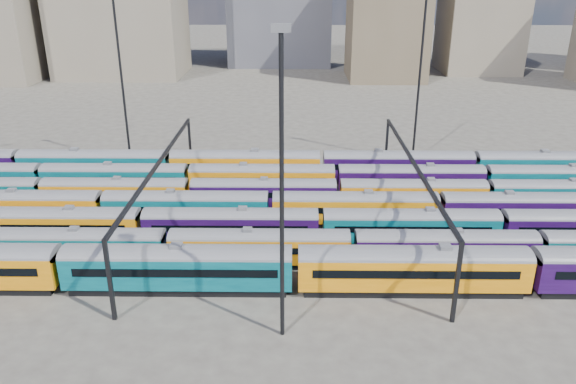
{
  "coord_description": "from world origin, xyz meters",
  "views": [
    {
      "loc": [
        -4.05,
        -61.97,
        29.25
      ],
      "look_at": [
        -4.82,
        3.1,
        3.0
      ],
      "focal_mm": 35.0,
      "sensor_mm": 36.0,
      "label": 1
    }
  ],
  "objects_px": {
    "rake_2": "(321,223)",
    "mast_2": "(282,182)",
    "rake_0": "(532,265)",
    "rake_1": "(446,245)"
  },
  "relations": [
    {
      "from": "rake_1",
      "to": "rake_2",
      "type": "bearing_deg",
      "value": 158.57
    },
    {
      "from": "mast_2",
      "to": "rake_0",
      "type": "bearing_deg",
      "value": 16.58
    },
    {
      "from": "rake_2",
      "to": "rake_1",
      "type": "bearing_deg",
      "value": -21.43
    },
    {
      "from": "rake_2",
      "to": "mast_2",
      "type": "distance_m",
      "value": 20.83
    },
    {
      "from": "rake_1",
      "to": "rake_2",
      "type": "xyz_separation_m",
      "value": [
        -12.74,
        5.0,
        0.11
      ]
    },
    {
      "from": "rake_0",
      "to": "mast_2",
      "type": "xyz_separation_m",
      "value": [
        -23.52,
        -7.0,
        11.07
      ]
    },
    {
      "from": "rake_0",
      "to": "rake_2",
      "type": "xyz_separation_m",
      "value": [
        -19.58,
        10.0,
        -0.31
      ]
    },
    {
      "from": "rake_2",
      "to": "mast_2",
      "type": "bearing_deg",
      "value": -103.04
    },
    {
      "from": "rake_1",
      "to": "mast_2",
      "type": "height_order",
      "value": "mast_2"
    },
    {
      "from": "rake_0",
      "to": "mast_2",
      "type": "relative_size",
      "value": 5.24
    }
  ]
}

